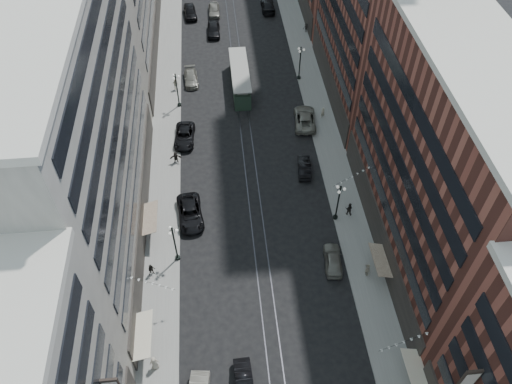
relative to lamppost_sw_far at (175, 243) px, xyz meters
name	(u,v)px	position (x,y,z in m)	size (l,w,h in m)	color
ground	(240,82)	(9.20, 32.00, -3.10)	(220.00, 220.00, 0.00)	black
sidewalk_west	(169,50)	(-1.80, 42.00, -3.02)	(4.00, 180.00, 0.15)	gray
sidewalk_east	(300,43)	(20.20, 42.00, -3.02)	(4.00, 180.00, 0.15)	gray
rail_west	(231,47)	(8.50, 42.00, -3.09)	(0.12, 180.00, 0.02)	#2D2D33
rail_east	(239,47)	(9.90, 42.00, -3.09)	(0.12, 180.00, 0.02)	#2D2D33
building_west_mid	(79,139)	(-7.80, 5.00, 10.90)	(8.00, 36.00, 28.00)	#A09A8E
building_east_mid	(438,166)	(26.20, 0.00, 8.90)	(8.00, 30.00, 24.00)	brown
lamppost_sw_far	(175,243)	(0.00, 0.00, 0.00)	(1.03, 1.14, 5.52)	black
lamppost_sw_mid	(177,89)	(0.00, 27.00, 0.00)	(1.03, 1.14, 5.52)	black
lamppost_se_far	(338,201)	(18.40, 4.00, 0.00)	(1.03, 1.14, 5.52)	black
lamppost_se_mid	(300,62)	(18.40, 32.00, 0.00)	(1.03, 1.14, 5.52)	black
streetcar	(240,79)	(9.20, 30.82, -1.59)	(2.60, 11.76, 3.25)	#273D2D
car_2	(190,213)	(1.47, 5.79, -2.25)	(2.80, 6.07, 1.69)	black
car_4	(333,260)	(16.83, -2.20, -2.32)	(1.84, 4.57, 1.56)	slate
car_5	(244,383)	(6.17, -14.59, -2.35)	(1.58, 4.54, 1.50)	black
pedestrian_1	(154,363)	(-1.94, -12.09, -2.01)	(0.92, 0.50, 1.87)	#A19985
pedestrian_2	(152,270)	(-2.66, -1.75, -2.14)	(0.79, 0.43, 1.62)	black
pedestrian_4	(367,270)	(20.12, -4.02, -2.01)	(1.10, 0.50, 1.87)	#BAB09A
car_7	(184,136)	(0.80, 19.52, -2.32)	(2.58, 5.59, 1.55)	black
car_8	(191,78)	(1.80, 32.89, -2.37)	(2.04, 5.01, 1.45)	slate
car_9	(190,12)	(1.83, 52.96, -2.20)	(2.11, 5.25, 1.79)	black
car_10	(304,167)	(16.00, 12.12, -2.37)	(1.54, 4.42, 1.46)	black
car_11	(305,118)	(17.60, 21.51, -2.24)	(2.85, 6.18, 1.72)	gray
car_12	(268,6)	(16.00, 53.88, -2.26)	(2.33, 5.74, 1.66)	black
car_13	(214,29)	(5.80, 46.53, -2.20)	(2.11, 5.26, 1.79)	black
pedestrian_5	(176,157)	(-0.31, 15.25, -2.14)	(1.50, 0.43, 1.62)	black
pedestrian_6	(176,85)	(-0.51, 30.99, -2.08)	(1.01, 0.46, 1.72)	#B5B096
pedestrian_7	(349,209)	(20.03, 4.47, -2.04)	(0.88, 0.48, 1.81)	black
pedestrian_8	(323,112)	(20.29, 22.47, -2.13)	(0.60, 0.39, 1.63)	#BEB69E
pedestrian_9	(306,28)	(21.70, 45.35, -2.15)	(1.02, 0.42, 1.58)	black
car_extra_0	(214,10)	(6.15, 53.32, -2.25)	(1.99, 4.94, 1.68)	slate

